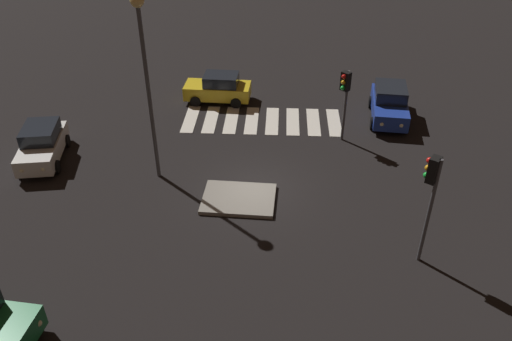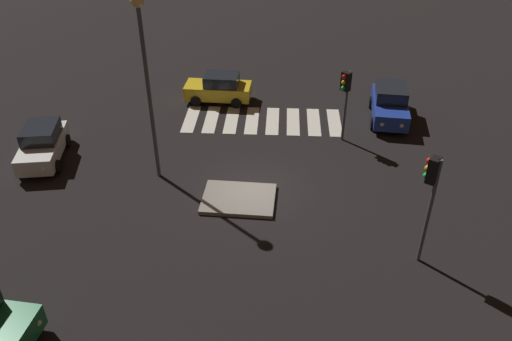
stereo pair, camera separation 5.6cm
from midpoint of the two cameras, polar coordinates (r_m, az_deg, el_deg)
ground_plane at (r=23.32m, az=0.07°, el=-2.05°), size 80.00×80.00×0.00m
traffic_island at (r=22.57m, az=-1.86°, el=-3.16°), size 3.27×2.52×0.18m
car_blue at (r=29.68m, az=14.70°, el=7.19°), size 2.36×4.45×1.88m
car_yellow at (r=30.87m, az=-4.09°, el=9.11°), size 3.98×1.99×1.70m
car_white at (r=27.05m, az=-22.58°, el=2.74°), size 2.37×4.19×1.75m
traffic_light_south at (r=26.02m, az=9.97°, el=8.85°), size 0.54×0.53×3.84m
traffic_light_west at (r=18.67m, az=18.94°, el=-1.56°), size 0.53×0.54×4.49m
street_lamp at (r=22.02m, az=-12.16°, el=11.76°), size 0.56×0.56×8.42m
crosswalk_near at (r=28.88m, az=0.76°, el=5.55°), size 8.75×3.20×0.02m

